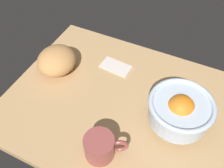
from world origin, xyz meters
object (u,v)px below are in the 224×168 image
object	(u,v)px
fruit_bowl	(180,110)
mug	(100,147)
bread_loaf	(57,60)
napkin_folded	(116,66)

from	to	relation	value
fruit_bowl	mug	bearing A→B (deg)	49.40
bread_loaf	napkin_folded	distance (cm)	22.07
mug	bread_loaf	bearing A→B (deg)	-37.67
fruit_bowl	bread_loaf	xyz separation A→B (cm)	(46.46, -3.67, -2.39)
napkin_folded	mug	xyz separation A→B (cm)	(-10.81, 33.41, 3.37)
bread_loaf	mug	distance (cm)	37.72
fruit_bowl	mug	distance (cm)	25.72
napkin_folded	mug	distance (cm)	35.28
fruit_bowl	mug	world-z (taller)	fruit_bowl
fruit_bowl	bread_loaf	size ratio (longest dim) A/B	1.31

